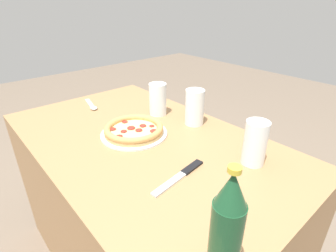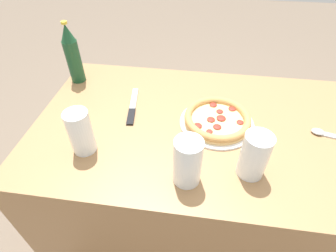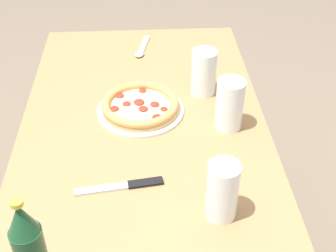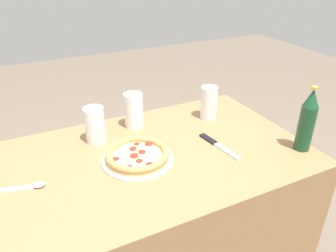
{
  "view_description": "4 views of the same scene",
  "coord_description": "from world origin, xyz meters",
  "px_view_note": "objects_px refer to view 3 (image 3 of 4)",
  "views": [
    {
      "loc": [
        -0.75,
        0.52,
        1.22
      ],
      "look_at": [
        -0.07,
        -0.07,
        0.78
      ],
      "focal_mm": 28.0,
      "sensor_mm": 36.0,
      "label": 1
    },
    {
      "loc": [
        -0.03,
        -0.72,
        1.36
      ],
      "look_at": [
        -0.12,
        -0.08,
        0.77
      ],
      "focal_mm": 28.0,
      "sensor_mm": 36.0,
      "label": 2
    },
    {
      "loc": [
        -1.12,
        -0.01,
        1.57
      ],
      "look_at": [
        -0.11,
        -0.07,
        0.79
      ],
      "focal_mm": 50.0,
      "sensor_mm": 36.0,
      "label": 3
    },
    {
      "loc": [
        0.4,
        0.97,
        1.41
      ],
      "look_at": [
        -0.1,
        -0.04,
        0.81
      ],
      "focal_mm": 35.0,
      "sensor_mm": 36.0,
      "label": 4
    }
  ],
  "objects_px": {
    "pizza_salami": "(140,106)",
    "beer_bottle": "(31,252)",
    "glass_mango_juice": "(229,107)",
    "spoon": "(141,50)",
    "glass_orange_juice": "(222,193)",
    "glass_cola": "(204,74)",
    "knife": "(123,186)"
  },
  "relations": [
    {
      "from": "pizza_salami",
      "to": "beer_bottle",
      "type": "distance_m",
      "value": 0.65
    },
    {
      "from": "glass_mango_juice",
      "to": "spoon",
      "type": "distance_m",
      "value": 0.54
    },
    {
      "from": "glass_orange_juice",
      "to": "beer_bottle",
      "type": "bearing_deg",
      "value": 114.86
    },
    {
      "from": "glass_cola",
      "to": "glass_orange_juice",
      "type": "relative_size",
      "value": 0.98
    },
    {
      "from": "glass_orange_juice",
      "to": "spoon",
      "type": "bearing_deg",
      "value": 12.24
    },
    {
      "from": "beer_bottle",
      "to": "glass_cola",
      "type": "bearing_deg",
      "value": -30.38
    },
    {
      "from": "spoon",
      "to": "glass_orange_juice",
      "type": "bearing_deg",
      "value": -167.76
    },
    {
      "from": "glass_mango_juice",
      "to": "knife",
      "type": "distance_m",
      "value": 0.39
    },
    {
      "from": "pizza_salami",
      "to": "glass_cola",
      "type": "height_order",
      "value": "glass_cola"
    },
    {
      "from": "pizza_salami",
      "to": "glass_cola",
      "type": "bearing_deg",
      "value": -64.29
    },
    {
      "from": "glass_cola",
      "to": "knife",
      "type": "xyz_separation_m",
      "value": [
        -0.42,
        0.25,
        -0.06
      ]
    },
    {
      "from": "knife",
      "to": "glass_orange_juice",
      "type": "bearing_deg",
      "value": -113.78
    },
    {
      "from": "pizza_salami",
      "to": "spoon",
      "type": "distance_m",
      "value": 0.39
    },
    {
      "from": "beer_bottle",
      "to": "knife",
      "type": "xyz_separation_m",
      "value": [
        0.28,
        -0.16,
        -0.12
      ]
    },
    {
      "from": "glass_cola",
      "to": "beer_bottle",
      "type": "relative_size",
      "value": 0.57
    },
    {
      "from": "glass_cola",
      "to": "beer_bottle",
      "type": "height_order",
      "value": "beer_bottle"
    },
    {
      "from": "knife",
      "to": "pizza_salami",
      "type": "bearing_deg",
      "value": -8.38
    },
    {
      "from": "glass_orange_juice",
      "to": "knife",
      "type": "height_order",
      "value": "glass_orange_juice"
    },
    {
      "from": "glass_orange_juice",
      "to": "glass_cola",
      "type": "bearing_deg",
      "value": -2.28
    },
    {
      "from": "pizza_salami",
      "to": "glass_orange_juice",
      "type": "xyz_separation_m",
      "value": [
        -0.43,
        -0.18,
        0.05
      ]
    },
    {
      "from": "glass_cola",
      "to": "spoon",
      "type": "xyz_separation_m",
      "value": [
        0.29,
        0.2,
        -0.06
      ]
    },
    {
      "from": "knife",
      "to": "spoon",
      "type": "distance_m",
      "value": 0.71
    },
    {
      "from": "knife",
      "to": "beer_bottle",
      "type": "bearing_deg",
      "value": 150.31
    },
    {
      "from": "knife",
      "to": "spoon",
      "type": "xyz_separation_m",
      "value": [
        0.71,
        -0.06,
        0.0
      ]
    },
    {
      "from": "beer_bottle",
      "to": "glass_mango_juice",
      "type": "bearing_deg",
      "value": -41.82
    },
    {
      "from": "glass_orange_juice",
      "to": "pizza_salami",
      "type": "bearing_deg",
      "value": 23.33
    },
    {
      "from": "glass_orange_juice",
      "to": "glass_mango_juice",
      "type": "height_order",
      "value": "glass_mango_juice"
    },
    {
      "from": "spoon",
      "to": "glass_cola",
      "type": "bearing_deg",
      "value": -145.45
    },
    {
      "from": "glass_cola",
      "to": "pizza_salami",
      "type": "bearing_deg",
      "value": 115.71
    },
    {
      "from": "glass_orange_juice",
      "to": "beer_bottle",
      "type": "relative_size",
      "value": 0.58
    },
    {
      "from": "glass_mango_juice",
      "to": "beer_bottle",
      "type": "bearing_deg",
      "value": 138.18
    },
    {
      "from": "pizza_salami",
      "to": "spoon",
      "type": "height_order",
      "value": "pizza_salami"
    }
  ]
}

